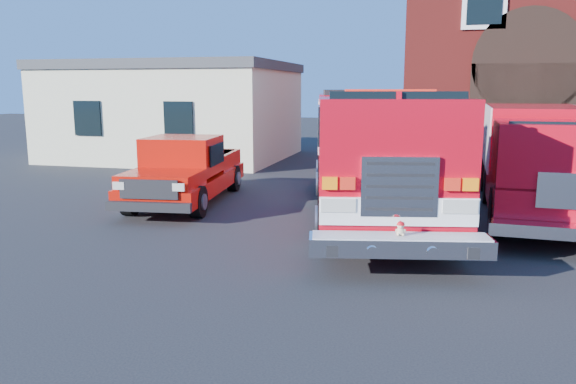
% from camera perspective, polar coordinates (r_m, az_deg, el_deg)
% --- Properties ---
extents(ground, '(100.00, 100.00, 0.00)m').
position_cam_1_polar(ground, '(11.84, 1.46, -5.16)').
color(ground, black).
rests_on(ground, ground).
extents(parking_stripe_far, '(0.12, 3.00, 0.01)m').
position_cam_1_polar(parking_stripe_far, '(18.81, 26.32, -0.37)').
color(parking_stripe_far, yellow).
rests_on(parking_stripe_far, ground).
extents(side_building, '(10.20, 8.20, 4.35)m').
position_cam_1_polar(side_building, '(26.75, -11.26, 8.18)').
color(side_building, beige).
rests_on(side_building, ground).
extents(fire_engine, '(4.84, 10.68, 3.18)m').
position_cam_1_polar(fire_engine, '(14.42, 8.55, 4.21)').
color(fire_engine, black).
rests_on(fire_engine, ground).
extents(pickup_truck, '(2.68, 5.94, 1.88)m').
position_cam_1_polar(pickup_truck, '(16.10, -10.28, 2.10)').
color(pickup_truck, black).
rests_on(pickup_truck, ground).
extents(secondary_truck, '(2.97, 8.47, 2.71)m').
position_cam_1_polar(secondary_truck, '(15.78, 24.13, 3.33)').
color(secondary_truck, black).
rests_on(secondary_truck, ground).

